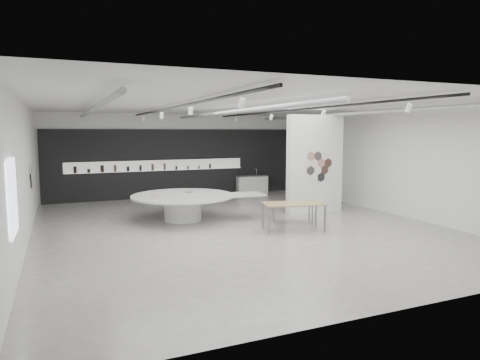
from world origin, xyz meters
name	(u,v)px	position (x,y,z in m)	size (l,w,h in m)	color
room	(235,161)	(-0.09, 0.00, 2.07)	(12.02, 14.02, 3.82)	#A6A39D
back_wall_display	(178,163)	(-0.08, 6.93, 1.54)	(11.80, 0.27, 3.10)	black
partition_column	(315,164)	(3.50, 1.00, 1.80)	(2.20, 0.38, 3.60)	white
display_island	(185,204)	(-1.27, 1.56, 0.57)	(4.46, 3.54, 0.89)	white
sample_table_wood	(294,205)	(1.34, -1.20, 0.78)	(1.96, 1.30, 0.84)	#93794C
sample_table_stone	(292,205)	(1.87, -0.21, 0.61)	(1.45, 1.09, 0.67)	gray
kitchen_counter	(252,184)	(3.52, 6.54, 0.43)	(1.56, 0.76, 1.18)	white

